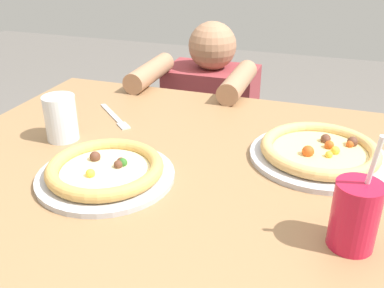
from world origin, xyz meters
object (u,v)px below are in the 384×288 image
object	(u,v)px
pizza_near	(105,171)
pizza_far	(320,152)
water_cup_clear	(61,118)
drink_cup_colored	(355,215)
fork	(115,117)
diner_seated	(210,143)

from	to	relation	value
pizza_near	pizza_far	distance (m)	0.49
water_cup_clear	drink_cup_colored	bearing A→B (deg)	-16.13
pizza_near	drink_cup_colored	distance (m)	0.50
pizza_near	water_cup_clear	size ratio (longest dim) A/B	2.57
pizza_far	drink_cup_colored	bearing A→B (deg)	-76.44
water_cup_clear	fork	xyz separation A→B (m)	(0.06, 0.16, -0.06)
fork	pizza_far	bearing A→B (deg)	-6.70
pizza_far	fork	size ratio (longest dim) A/B	1.98
pizza_far	fork	distance (m)	0.57
drink_cup_colored	diner_seated	xyz separation A→B (m)	(-0.52, 0.91, -0.38)
pizza_far	water_cup_clear	distance (m)	0.63
fork	water_cup_clear	bearing A→B (deg)	-109.93
drink_cup_colored	fork	size ratio (longest dim) A/B	1.31
pizza_far	drink_cup_colored	size ratio (longest dim) A/B	1.51
drink_cup_colored	water_cup_clear	distance (m)	0.72
fork	diner_seated	bearing A→B (deg)	77.67
water_cup_clear	diner_seated	size ratio (longest dim) A/B	0.12
pizza_near	drink_cup_colored	bearing A→B (deg)	-6.99
pizza_near	fork	distance (m)	0.34
fork	diner_seated	xyz separation A→B (m)	(0.12, 0.55, -0.32)
pizza_near	diner_seated	size ratio (longest dim) A/B	0.32
pizza_far	water_cup_clear	size ratio (longest dim) A/B	2.77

